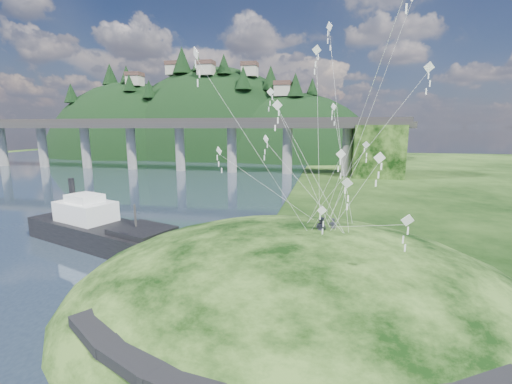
# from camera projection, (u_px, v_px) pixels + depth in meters

# --- Properties ---
(ground) EXTENTS (320.00, 320.00, 0.00)m
(ground) POSITION_uv_depth(u_px,v_px,m) (187.00, 296.00, 25.59)
(ground) COLOR black
(ground) RESTS_ON ground
(grass_hill) EXTENTS (36.00, 32.00, 13.00)m
(grass_hill) POSITION_uv_depth(u_px,v_px,m) (296.00, 313.00, 26.15)
(grass_hill) COLOR black
(grass_hill) RESTS_ON ground
(footpath) EXTENTS (22.29, 5.84, 0.83)m
(footpath) POSITION_uv_depth(u_px,v_px,m) (258.00, 379.00, 14.31)
(footpath) COLOR black
(footpath) RESTS_ON ground
(bridge) EXTENTS (160.00, 11.00, 15.00)m
(bridge) POSITION_uv_depth(u_px,v_px,m) (198.00, 137.00, 96.53)
(bridge) COLOR #2D2B2B
(bridge) RESTS_ON ground
(far_ridge) EXTENTS (153.00, 70.00, 94.50)m
(far_ridge) POSITION_uv_depth(u_px,v_px,m) (206.00, 172.00, 153.30)
(far_ridge) COLOR black
(far_ridge) RESTS_ON ground
(work_barge) EXTENTS (20.29, 11.39, 6.86)m
(work_barge) POSITION_uv_depth(u_px,v_px,m) (100.00, 229.00, 36.70)
(work_barge) COLOR black
(work_barge) RESTS_ON ground
(wooden_dock) EXTENTS (14.65, 6.10, 1.04)m
(wooden_dock) POSITION_uv_depth(u_px,v_px,m) (137.00, 255.00, 32.55)
(wooden_dock) COLOR #352516
(wooden_dock) RESTS_ON ground
(kite_flyers) EXTENTS (1.73, 1.39, 1.96)m
(kite_flyers) POSITION_uv_depth(u_px,v_px,m) (324.00, 217.00, 25.49)
(kite_flyers) COLOR #242530
(kite_flyers) RESTS_ON ground
(kite_swarm) EXTENTS (14.81, 15.55, 17.40)m
(kite_swarm) POSITION_uv_depth(u_px,v_px,m) (324.00, 108.00, 24.76)
(kite_swarm) COLOR white
(kite_swarm) RESTS_ON ground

